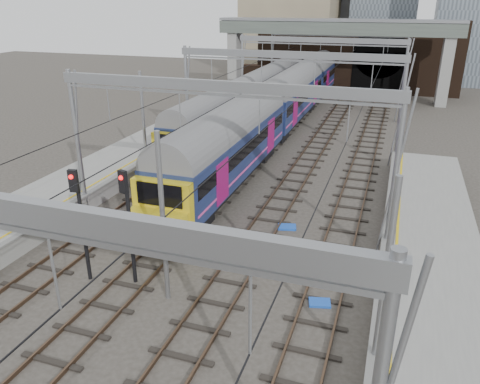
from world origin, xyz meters
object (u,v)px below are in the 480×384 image
(signal_near_left, at_px, (80,213))
(signal_near_centre, at_px, (128,214))
(train_second, at_px, (283,77))
(train_main, at_px, (309,82))

(signal_near_left, height_order, signal_near_centre, signal_near_centre)
(train_second, distance_m, signal_near_left, 43.31)
(train_main, relative_size, signal_near_left, 14.06)
(train_second, bearing_deg, signal_near_left, -87.16)
(train_main, bearing_deg, signal_near_centre, -89.81)
(train_second, bearing_deg, train_main, -45.54)
(signal_near_left, bearing_deg, signal_near_centre, 0.74)
(train_second, xyz_separation_m, signal_near_left, (2.14, -43.25, 0.78))
(train_main, relative_size, signal_near_centre, 13.91)
(train_main, distance_m, signal_near_left, 39.22)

